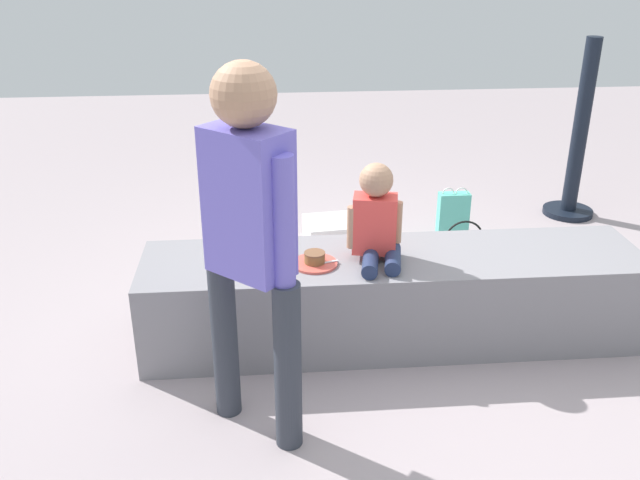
{
  "coord_description": "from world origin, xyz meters",
  "views": [
    {
      "loc": [
        -0.63,
        -3.04,
        1.94
      ],
      "look_at": [
        -0.4,
        -0.33,
        0.72
      ],
      "focal_mm": 38.79,
      "sensor_mm": 36.0,
      "label": 1
    }
  ],
  "objects_px": {
    "child_seated": "(376,219)",
    "cake_plate": "(315,261)",
    "handbag_black_leather": "(462,257)",
    "gift_bag": "(453,216)",
    "cake_box_white": "(330,231)",
    "adult_standing": "(249,226)",
    "party_cup_red": "(228,240)",
    "water_bottle_near_gift": "(514,268)"
  },
  "relations": [
    {
      "from": "child_seated",
      "to": "cake_plate",
      "type": "xyz_separation_m",
      "value": [
        -0.3,
        -0.03,
        -0.19
      ]
    },
    {
      "from": "gift_bag",
      "to": "water_bottle_near_gift",
      "type": "relative_size",
      "value": 1.81
    },
    {
      "from": "cake_plate",
      "to": "cake_box_white",
      "type": "bearing_deg",
      "value": 81.0
    },
    {
      "from": "cake_plate",
      "to": "handbag_black_leather",
      "type": "xyz_separation_m",
      "value": [
        0.95,
        0.71,
        -0.35
      ]
    },
    {
      "from": "adult_standing",
      "to": "handbag_black_leather",
      "type": "xyz_separation_m",
      "value": [
        1.24,
        1.3,
        -0.79
      ]
    },
    {
      "from": "cake_box_white",
      "to": "child_seated",
      "type": "bearing_deg",
      "value": -85.93
    },
    {
      "from": "child_seated",
      "to": "handbag_black_leather",
      "type": "bearing_deg",
      "value": 45.85
    },
    {
      "from": "adult_standing",
      "to": "party_cup_red",
      "type": "xyz_separation_m",
      "value": [
        -0.2,
        1.84,
        -0.87
      ]
    },
    {
      "from": "adult_standing",
      "to": "handbag_black_leather",
      "type": "bearing_deg",
      "value": 46.31
    },
    {
      "from": "child_seated",
      "to": "adult_standing",
      "type": "xyz_separation_m",
      "value": [
        -0.59,
        -0.63,
        0.25
      ]
    },
    {
      "from": "cake_plate",
      "to": "gift_bag",
      "type": "distance_m",
      "value": 1.66
    },
    {
      "from": "cake_plate",
      "to": "cake_box_white",
      "type": "distance_m",
      "value": 1.39
    },
    {
      "from": "child_seated",
      "to": "handbag_black_leather",
      "type": "relative_size",
      "value": 1.31
    },
    {
      "from": "child_seated",
      "to": "handbag_black_leather",
      "type": "height_order",
      "value": "child_seated"
    },
    {
      "from": "child_seated",
      "to": "gift_bag",
      "type": "height_order",
      "value": "child_seated"
    },
    {
      "from": "gift_bag",
      "to": "party_cup_red",
      "type": "height_order",
      "value": "gift_bag"
    },
    {
      "from": "water_bottle_near_gift",
      "to": "handbag_black_leather",
      "type": "distance_m",
      "value": 0.31
    },
    {
      "from": "party_cup_red",
      "to": "adult_standing",
      "type": "bearing_deg",
      "value": -83.94
    },
    {
      "from": "cake_plate",
      "to": "party_cup_red",
      "type": "relative_size",
      "value": 2.02
    },
    {
      "from": "cake_plate",
      "to": "child_seated",
      "type": "bearing_deg",
      "value": 6.58
    },
    {
      "from": "cake_box_white",
      "to": "party_cup_red",
      "type": "bearing_deg",
      "value": -174.76
    },
    {
      "from": "child_seated",
      "to": "cake_plate",
      "type": "relative_size",
      "value": 2.16
    },
    {
      "from": "gift_bag",
      "to": "party_cup_red",
      "type": "bearing_deg",
      "value": -179.74
    },
    {
      "from": "child_seated",
      "to": "party_cup_red",
      "type": "height_order",
      "value": "child_seated"
    },
    {
      "from": "party_cup_red",
      "to": "handbag_black_leather",
      "type": "distance_m",
      "value": 1.54
    },
    {
      "from": "party_cup_red",
      "to": "handbag_black_leather",
      "type": "bearing_deg",
      "value": -20.66
    },
    {
      "from": "water_bottle_near_gift",
      "to": "handbag_black_leather",
      "type": "height_order",
      "value": "handbag_black_leather"
    },
    {
      "from": "gift_bag",
      "to": "water_bottle_near_gift",
      "type": "height_order",
      "value": "gift_bag"
    },
    {
      "from": "cake_plate",
      "to": "handbag_black_leather",
      "type": "relative_size",
      "value": 0.61
    },
    {
      "from": "party_cup_red",
      "to": "cake_box_white",
      "type": "distance_m",
      "value": 0.7
    },
    {
      "from": "cake_plate",
      "to": "party_cup_red",
      "type": "bearing_deg",
      "value": 111.24
    },
    {
      "from": "water_bottle_near_gift",
      "to": "gift_bag",
      "type": "bearing_deg",
      "value": 107.56
    },
    {
      "from": "party_cup_red",
      "to": "child_seated",
      "type": "bearing_deg",
      "value": -57.15
    },
    {
      "from": "gift_bag",
      "to": "water_bottle_near_gift",
      "type": "distance_m",
      "value": 0.68
    },
    {
      "from": "gift_bag",
      "to": "cake_box_white",
      "type": "distance_m",
      "value": 0.83
    },
    {
      "from": "cake_plate",
      "to": "cake_box_white",
      "type": "xyz_separation_m",
      "value": [
        0.21,
        1.31,
        -0.42
      ]
    },
    {
      "from": "cake_box_white",
      "to": "gift_bag",
      "type": "bearing_deg",
      "value": -3.93
    },
    {
      "from": "cake_plate",
      "to": "cake_box_white",
      "type": "relative_size",
      "value": 0.68
    },
    {
      "from": "water_bottle_near_gift",
      "to": "party_cup_red",
      "type": "relative_size",
      "value": 1.88
    },
    {
      "from": "gift_bag",
      "to": "water_bottle_near_gift",
      "type": "xyz_separation_m",
      "value": [
        0.2,
        -0.65,
        -0.08
      ]
    },
    {
      "from": "party_cup_red",
      "to": "cake_plate",
      "type": "bearing_deg",
      "value": -68.76
    },
    {
      "from": "cake_plate",
      "to": "gift_bag",
      "type": "bearing_deg",
      "value": 50.48
    }
  ]
}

